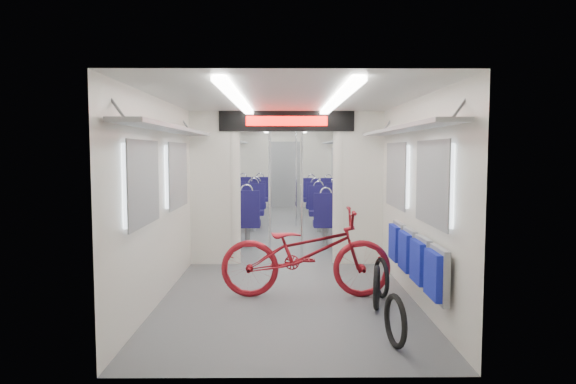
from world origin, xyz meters
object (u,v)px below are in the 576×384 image
object	(u,v)px
seat_bay_near_right	(334,211)
seat_bay_far_right	(322,197)
stanchion_far_left	(270,176)
stanchion_near_right	(302,186)
flip_bench	(414,256)
bike_hoop_a	(395,324)
stanchion_near_left	(270,185)
seat_bay_near_left	(239,210)
bicycle	(306,253)
seat_bay_far_left	(249,197)
bike_hoop_b	(377,290)
bike_hoop_c	(381,280)
stanchion_far_right	(296,176)

from	to	relation	value
seat_bay_near_right	seat_bay_far_right	distance (m)	2.98
stanchion_far_left	stanchion_near_right	bearing A→B (deg)	-79.54
seat_bay_far_right	flip_bench	bearing A→B (deg)	-86.81
bike_hoop_a	stanchion_near_left	size ratio (longest dim) A/B	0.21
seat_bay_near_right	seat_bay_near_left	bearing A→B (deg)	177.50
bicycle	seat_bay_near_left	distance (m)	4.28
stanchion_far_left	seat_bay_far_right	bearing A→B (deg)	51.01
seat_bay_far_left	bike_hoop_b	bearing A→B (deg)	-76.09
bike_hoop_a	stanchion_near_right	size ratio (longest dim) A/B	0.21
bike_hoop_b	seat_bay_near_right	xyz separation A→B (m)	(-0.02, 4.56, 0.32)
seat_bay_far_right	bike_hoop_b	bearing A→B (deg)	-89.84
bike_hoop_a	stanchion_near_right	bearing A→B (deg)	100.03
flip_bench	stanchion_far_left	xyz separation A→B (m)	(-1.70, 5.94, 0.57)
seat_bay_far_left	flip_bench	bearing A→B (deg)	-73.28
seat_bay_far_right	bicycle	bearing A→B (deg)	-95.86
bike_hoop_a	bike_hoop_c	distance (m)	1.55
bike_hoop_c	stanchion_far_right	size ratio (longest dim) A/B	0.20
bicycle	bike_hoop_a	size ratio (longest dim) A/B	4.16
seat_bay_near_left	seat_bay_far_left	size ratio (longest dim) A/B	1.02
bicycle	stanchion_near_left	distance (m)	2.72
bike_hoop_b	bike_hoop_c	size ratio (longest dim) A/B	1.03
flip_bench	stanchion_near_left	bearing A→B (deg)	117.81
seat_bay_near_left	bike_hoop_a	bearing A→B (deg)	-71.97
flip_bench	seat_bay_far_right	bearing A→B (deg)	93.19
flip_bench	stanchion_near_left	distance (m)	3.55
seat_bay_far_right	seat_bay_near_left	bearing A→B (deg)	-122.86
bike_hoop_b	seat_bay_far_left	bearing A→B (deg)	103.91
seat_bay_far_left	stanchion_far_left	distance (m)	1.88
seat_bay_near_left	stanchion_near_left	world-z (taller)	stanchion_near_left
seat_bay_near_left	stanchion_far_right	size ratio (longest dim) A/B	0.95
seat_bay_near_left	stanchion_far_left	world-z (taller)	stanchion_far_left
flip_bench	stanchion_near_right	bearing A→B (deg)	111.93
seat_bay_near_left	stanchion_near_right	size ratio (longest dim) A/B	0.95
bike_hoop_c	seat_bay_near_left	distance (m)	4.66
bike_hoop_a	seat_bay_near_left	bearing A→B (deg)	108.03
bike_hoop_a	seat_bay_far_left	xyz separation A→B (m)	(-1.86, 8.71, 0.34)
bike_hoop_b	stanchion_far_left	distance (m)	6.17
bicycle	flip_bench	distance (m)	1.25
seat_bay_near_left	stanchion_near_right	bearing A→B (deg)	-57.73
bicycle	bike_hoop_b	xyz separation A→B (m)	(0.74, -0.52, -0.30)
stanchion_near_left	stanchion_far_left	size ratio (longest dim) A/B	1.00
stanchion_far_left	seat_bay_far_left	bearing A→B (deg)	109.38
bike_hoop_b	seat_bay_near_left	world-z (taller)	seat_bay_near_left
seat_bay_near_left	seat_bay_near_right	bearing A→B (deg)	-2.50
seat_bay_far_right	stanchion_near_left	distance (m)	4.63
seat_bay_near_left	seat_bay_far_left	distance (m)	3.00
bicycle	stanchion_far_right	xyz separation A→B (m)	(0.02, 5.71, 0.63)
bike_hoop_b	seat_bay_far_right	world-z (taller)	seat_bay_far_right
bike_hoop_a	stanchion_near_right	xyz separation A→B (m)	(-0.68, 3.85, 0.94)
bicycle	flip_bench	bearing A→B (deg)	-113.73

